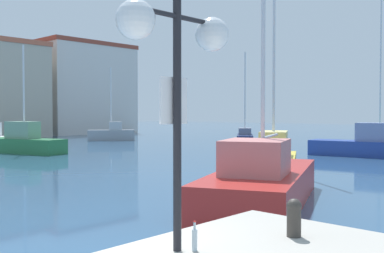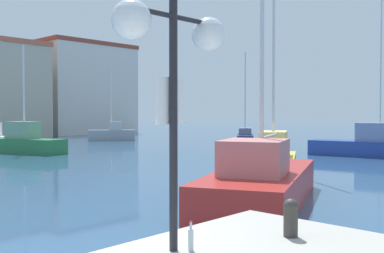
{
  "view_description": "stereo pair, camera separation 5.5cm",
  "coord_description": "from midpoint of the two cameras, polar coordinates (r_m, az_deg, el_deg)",
  "views": [
    {
      "loc": [
        -3.26,
        -5.19,
        2.57
      ],
      "look_at": [
        19.33,
        15.86,
        1.65
      ],
      "focal_mm": 42.78,
      "sensor_mm": 36.0,
      "label": 1
    },
    {
      "loc": [
        -3.22,
        -5.23,
        2.57
      ],
      "look_at": [
        19.33,
        15.86,
        1.65
      ],
      "focal_mm": 42.78,
      "sensor_mm": 36.0,
      "label": 2
    }
  ],
  "objects": [
    {
      "name": "harbor_office",
      "position": [
        58.04,
        -12.81,
        4.66
      ],
      "size": [
        11.77,
        5.5,
        11.18
      ],
      "color": "beige",
      "rests_on": "ground"
    },
    {
      "name": "mooring_bollard",
      "position": [
        6.34,
        12.45,
        -10.85
      ],
      "size": [
        0.2,
        0.2,
        0.51
      ],
      "color": "#38332D",
      "rests_on": "pier_quay"
    },
    {
      "name": "sailboat_grey_far_right",
      "position": [
        43.04,
        -9.91,
        -0.85
      ],
      "size": [
        4.07,
        3.43,
        6.79
      ],
      "color": "gray",
      "rests_on": "water"
    },
    {
      "name": "sailboat_green_distant_east",
      "position": [
        31.13,
        -20.16,
        -1.83
      ],
      "size": [
        3.25,
        5.97,
        6.9
      ],
      "color": "#28703D",
      "rests_on": "water"
    },
    {
      "name": "sailboat_navy_center_channel",
      "position": [
        41.88,
        6.67,
        -1.13
      ],
      "size": [
        5.17,
        4.36,
        8.08
      ],
      "color": "#19234C",
      "rests_on": "water"
    },
    {
      "name": "sailboat_teal_mid_harbor",
      "position": [
        39.42,
        22.42,
        -1.22
      ],
      "size": [
        7.82,
        5.0,
        12.54
      ],
      "color": "#1E707A",
      "rests_on": "water"
    },
    {
      "name": "sailboat_yellow_near_pier",
      "position": [
        21.24,
        10.15,
        -3.58
      ],
      "size": [
        6.71,
        4.92,
        10.73
      ],
      "color": "gold",
      "rests_on": "water"
    },
    {
      "name": "lamppost",
      "position": [
        5.5,
        -2.07,
        11.09
      ],
      "size": [
        1.71,
        0.44,
        4.15
      ],
      "color": "black",
      "rests_on": "pier_quay"
    },
    {
      "name": "motorboat_blue_distant_north",
      "position": [
        28.77,
        21.27,
        -2.19
      ],
      "size": [
        2.79,
        6.78,
        1.99
      ],
      "color": "#233D93",
      "rests_on": "water"
    },
    {
      "name": "sailboat_red_far_left",
      "position": [
        12.98,
        8.64,
        -6.72
      ],
      "size": [
        7.3,
        4.86,
        11.6
      ],
      "color": "#B22823",
      "rests_on": "water"
    },
    {
      "name": "water",
      "position": [
        31.22,
        -11.0,
        -3.04
      ],
      "size": [
        160.0,
        160.0,
        0.0
      ],
      "primitive_type": "plane",
      "color": "#2D5175",
      "rests_on": "ground"
    },
    {
      "name": "bottle",
      "position": [
        5.63,
        0.14,
        -13.85
      ],
      "size": [
        0.07,
        0.07,
        0.36
      ],
      "color": "silver",
      "rests_on": "pier_quay"
    }
  ]
}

